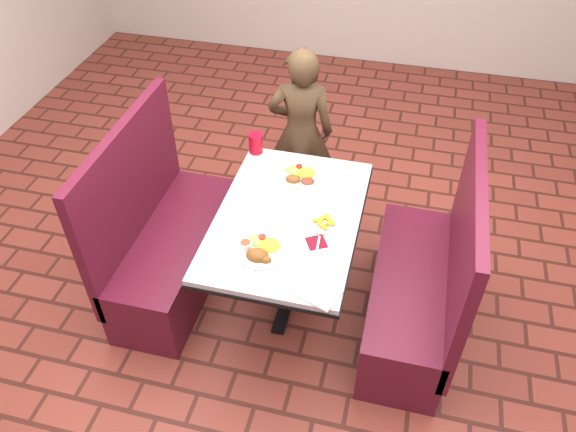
# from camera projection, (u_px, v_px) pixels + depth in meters

# --- Properties ---
(room) EXTENTS (7.00, 7.04, 2.82)m
(room) POSITION_uv_depth(u_px,v_px,m) (288.00, 15.00, 2.40)
(room) COLOR brown
(room) RESTS_ON ground
(dining_table) EXTENTS (0.81, 1.21, 0.75)m
(dining_table) POSITION_uv_depth(u_px,v_px,m) (288.00, 228.00, 3.24)
(dining_table) COLOR silver
(dining_table) RESTS_ON ground
(booth_bench_left) EXTENTS (0.47, 1.20, 1.17)m
(booth_bench_left) POSITION_uv_depth(u_px,v_px,m) (168.00, 244.00, 3.60)
(booth_bench_left) COLOR #591428
(booth_bench_left) RESTS_ON ground
(booth_bench_right) EXTENTS (0.47, 1.20, 1.17)m
(booth_bench_right) POSITION_uv_depth(u_px,v_px,m) (419.00, 290.00, 3.32)
(booth_bench_right) COLOR #591428
(booth_bench_right) RESTS_ON ground
(diner_person) EXTENTS (0.51, 0.37, 1.28)m
(diner_person) POSITION_uv_depth(u_px,v_px,m) (301.00, 132.00, 4.00)
(diner_person) COLOR brown
(diner_person) RESTS_ON ground
(near_dinner_plate) EXTENTS (0.28, 0.28, 0.09)m
(near_dinner_plate) POSITION_uv_depth(u_px,v_px,m) (261.00, 248.00, 2.95)
(near_dinner_plate) COLOR white
(near_dinner_plate) RESTS_ON dining_table
(far_dinner_plate) EXTENTS (0.28, 0.28, 0.07)m
(far_dinner_plate) POSITION_uv_depth(u_px,v_px,m) (300.00, 174.00, 3.42)
(far_dinner_plate) COLOR white
(far_dinner_plate) RESTS_ON dining_table
(plantain_plate) EXTENTS (0.19, 0.19, 0.03)m
(plantain_plate) POSITION_uv_depth(u_px,v_px,m) (324.00, 222.00, 3.12)
(plantain_plate) COLOR white
(plantain_plate) RESTS_ON dining_table
(maroon_napkin) EXTENTS (0.14, 0.14, 0.00)m
(maroon_napkin) POSITION_uv_depth(u_px,v_px,m) (316.00, 242.00, 3.02)
(maroon_napkin) COLOR maroon
(maroon_napkin) RESTS_ON dining_table
(spoon_utensil) EXTENTS (0.02, 0.14, 0.00)m
(spoon_utensil) POSITION_uv_depth(u_px,v_px,m) (318.00, 245.00, 3.00)
(spoon_utensil) COLOR silver
(spoon_utensil) RESTS_ON dining_table
(red_tumbler) EXTENTS (0.09, 0.09, 0.13)m
(red_tumbler) POSITION_uv_depth(u_px,v_px,m) (256.00, 143.00, 3.59)
(red_tumbler) COLOR red
(red_tumbler) RESTS_ON dining_table
(paper_napkin) EXTENTS (0.25, 0.22, 0.01)m
(paper_napkin) POSITION_uv_depth(u_px,v_px,m) (317.00, 293.00, 2.75)
(paper_napkin) COLOR white
(paper_napkin) RESTS_ON dining_table
(knife_utensil) EXTENTS (0.04, 0.19, 0.00)m
(knife_utensil) POSITION_uv_depth(u_px,v_px,m) (254.00, 263.00, 2.89)
(knife_utensil) COLOR #BBBBC0
(knife_utensil) RESTS_ON dining_table
(fork_utensil) EXTENTS (0.03, 0.15, 0.00)m
(fork_utensil) POSITION_uv_depth(u_px,v_px,m) (259.00, 256.00, 2.93)
(fork_utensil) COLOR silver
(fork_utensil) RESTS_ON dining_table
(lettuce_shreds) EXTENTS (0.28, 0.32, 0.00)m
(lettuce_shreds) POSITION_uv_depth(u_px,v_px,m) (297.00, 210.00, 3.21)
(lettuce_shreds) COLOR #86BC4B
(lettuce_shreds) RESTS_ON dining_table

